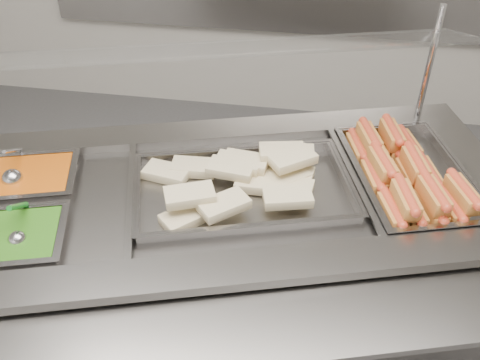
% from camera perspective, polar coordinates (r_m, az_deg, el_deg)
% --- Properties ---
extents(steam_counter, '(2.03, 1.33, 0.89)m').
position_cam_1_polar(steam_counter, '(2.02, -1.42, -10.68)').
color(steam_counter, slate).
rests_on(steam_counter, ground).
extents(tray_rail, '(1.78, 0.85, 0.05)m').
position_cam_1_polar(tray_rail, '(1.39, 0.73, -15.34)').
color(tray_rail, gray).
rests_on(tray_rail, steam_counter).
extents(sneeze_guard, '(1.65, 0.76, 0.44)m').
position_cam_1_polar(sneeze_guard, '(1.71, -2.68, 13.42)').
color(sneeze_guard, silver).
rests_on(sneeze_guard, steam_counter).
extents(pan_hotdogs, '(0.48, 0.62, 0.10)m').
position_cam_1_polar(pan_hotdogs, '(1.89, 17.46, -0.13)').
color(pan_hotdogs, gray).
rests_on(pan_hotdogs, steam_counter).
extents(pan_wraps, '(0.76, 0.58, 0.07)m').
position_cam_1_polar(pan_wraps, '(1.73, 0.33, -1.24)').
color(pan_wraps, gray).
rests_on(pan_wraps, steam_counter).
extents(pan_beans, '(0.35, 0.32, 0.10)m').
position_cam_1_polar(pan_beans, '(1.92, -21.54, -0.49)').
color(pan_beans, gray).
rests_on(pan_beans, steam_counter).
extents(pan_peas, '(0.35, 0.32, 0.10)m').
position_cam_1_polar(pan_peas, '(1.70, -23.15, -6.46)').
color(pan_peas, gray).
rests_on(pan_peas, steam_counter).
extents(hotdogs_in_buns, '(0.40, 0.55, 0.12)m').
position_cam_1_polar(hotdogs_in_buns, '(1.84, 17.00, 0.80)').
color(hotdogs_in_buns, '#AB7123').
rests_on(hotdogs_in_buns, pan_hotdogs).
extents(tortilla_wraps, '(0.58, 0.46, 0.09)m').
position_cam_1_polar(tortilla_wraps, '(1.73, 0.95, 0.43)').
color(tortilla_wraps, tan).
rests_on(tortilla_wraps, pan_wraps).
extents(ladle, '(0.09, 0.19, 0.15)m').
position_cam_1_polar(ladle, '(1.89, -23.09, 0.27)').
color(ladle, '#B4B4B9').
rests_on(ladle, pan_beans).
extents(serving_spoon, '(0.08, 0.17, 0.14)m').
position_cam_1_polar(serving_spoon, '(1.66, -22.61, -5.30)').
color(serving_spoon, '#B4B4B9').
rests_on(serving_spoon, pan_peas).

